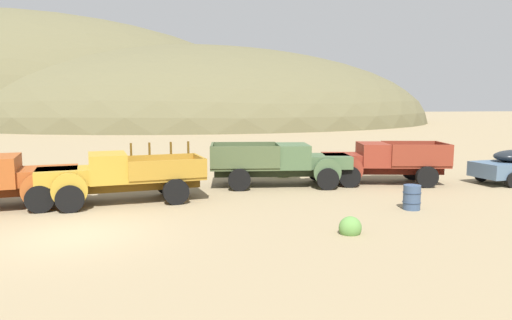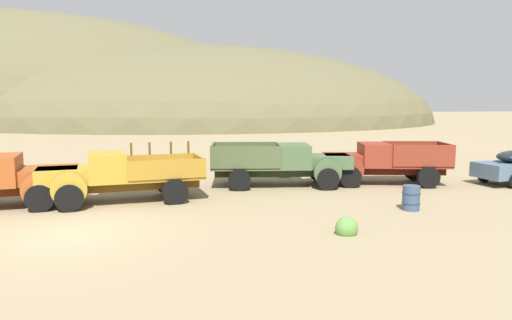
% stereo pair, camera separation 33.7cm
% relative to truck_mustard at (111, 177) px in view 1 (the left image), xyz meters
% --- Properties ---
extents(ground_plane, '(300.00, 300.00, 0.00)m').
position_rel_truck_mustard_xyz_m(ground_plane, '(-0.61, -4.20, -1.00)').
color(ground_plane, '#998460').
extents(hill_center, '(102.78, 58.46, 39.51)m').
position_rel_truck_mustard_xyz_m(hill_center, '(-26.35, 73.93, -1.00)').
color(hill_center, brown).
rests_on(hill_center, ground).
extents(hill_far_right, '(89.19, 73.86, 28.14)m').
position_rel_truck_mustard_xyz_m(hill_far_right, '(7.68, 72.77, -1.00)').
color(hill_far_right, brown).
rests_on(hill_far_right, ground).
extents(truck_mustard, '(6.21, 3.04, 2.16)m').
position_rel_truck_mustard_xyz_m(truck_mustard, '(0.00, 0.00, 0.00)').
color(truck_mustard, '#593D12').
rests_on(truck_mustard, ground).
extents(truck_weathered_green, '(6.46, 3.16, 1.91)m').
position_rel_truck_mustard_xyz_m(truck_weathered_green, '(7.49, 2.26, 0.02)').
color(truck_weathered_green, '#232B1B').
rests_on(truck_weathered_green, ground).
extents(truck_rust_red, '(5.88, 3.20, 1.91)m').
position_rel_truck_mustard_xyz_m(truck_rust_red, '(11.63, 2.00, 0.03)').
color(truck_rust_red, '#42140D').
rests_on(truck_rust_red, ground).
extents(oil_drum_spare, '(0.64, 0.64, 0.87)m').
position_rel_truck_mustard_xyz_m(oil_drum_spare, '(10.51, -3.12, -0.56)').
color(oil_drum_spare, '#384C6B').
rests_on(oil_drum_spare, ground).
extents(bush_between_trucks, '(1.03, 0.90, 0.97)m').
position_rel_truck_mustard_xyz_m(bush_between_trucks, '(14.19, 5.55, -0.76)').
color(bush_between_trucks, olive).
rests_on(bush_between_trucks, ground).
extents(bush_near_barrel, '(0.66, 0.67, 0.66)m').
position_rel_truck_mustard_xyz_m(bush_near_barrel, '(7.19, -5.53, -0.83)').
color(bush_near_barrel, '#5B8E42').
rests_on(bush_near_barrel, ground).
extents(bush_front_left, '(1.09, 1.27, 1.10)m').
position_rel_truck_mustard_xyz_m(bush_front_left, '(7.84, 5.09, -0.71)').
color(bush_front_left, olive).
rests_on(bush_front_left, ground).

